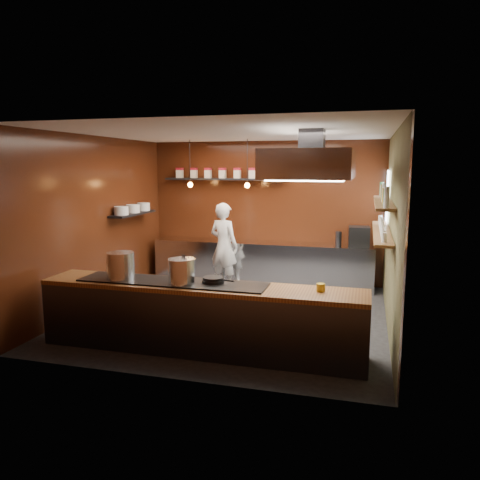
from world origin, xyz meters
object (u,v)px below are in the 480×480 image
(stockpot_large, at_px, (120,266))
(espresso_machine, at_px, (359,237))
(extractor_hood, at_px, (311,164))
(stockpot_small, at_px, (182,271))
(chef, at_px, (224,246))

(stockpot_large, bearing_deg, espresso_machine, 50.80)
(extractor_hood, xyz_separation_m, espresso_machine, (0.67, 2.55, -1.41))
(stockpot_small, bearing_deg, stockpot_large, 178.57)
(stockpot_large, bearing_deg, extractor_hood, 27.38)
(stockpot_large, xyz_separation_m, espresso_machine, (3.10, 3.81, -0.03))
(espresso_machine, bearing_deg, chef, -172.64)
(espresso_machine, height_order, chef, chef)
(extractor_hood, height_order, espresso_machine, extractor_hood)
(extractor_hood, relative_size, stockpot_small, 5.62)
(chef, bearing_deg, stockpot_small, 117.18)
(extractor_hood, height_order, stockpot_large, extractor_hood)
(extractor_hood, bearing_deg, espresso_machine, 75.22)
(extractor_hood, distance_m, stockpot_small, 2.43)
(stockpot_small, distance_m, espresso_machine, 4.41)
(extractor_hood, bearing_deg, stockpot_small, -139.88)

